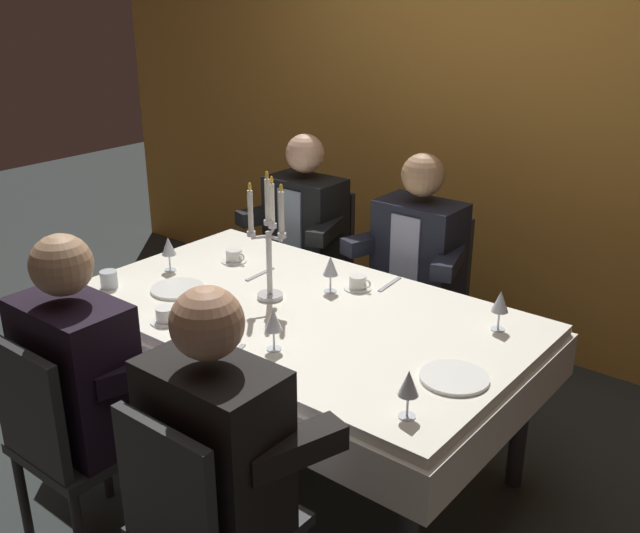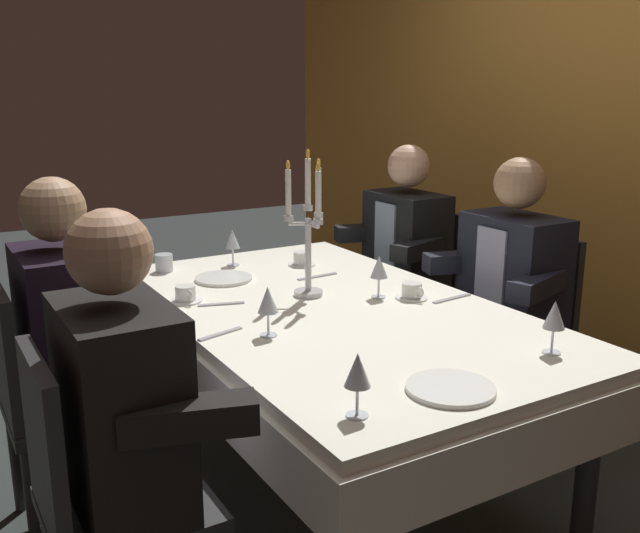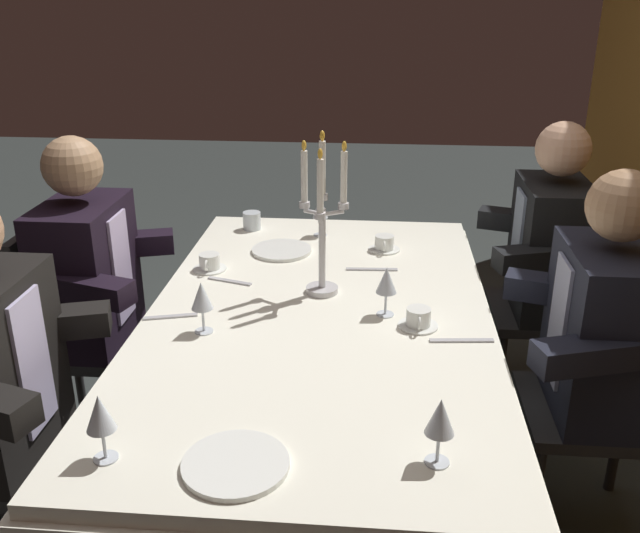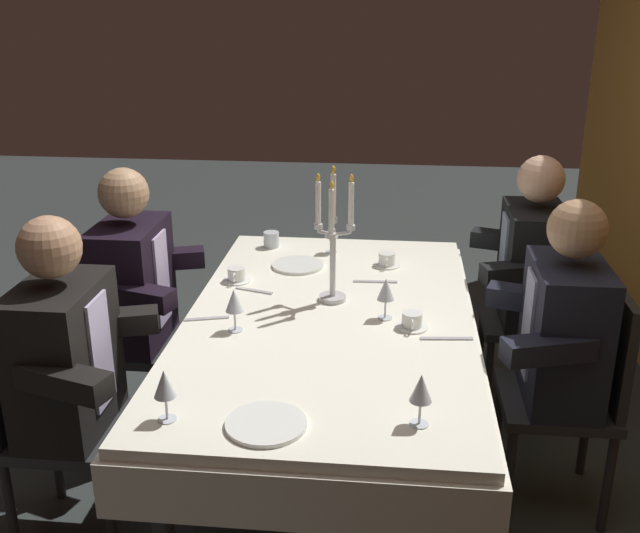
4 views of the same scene
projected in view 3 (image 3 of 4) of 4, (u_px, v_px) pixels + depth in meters
name	position (u px, v px, depth m)	size (l,w,h in m)	color
ground_plane	(318.00, 496.00, 2.54)	(12.00, 12.00, 0.00)	#303634
dining_table	(318.00, 345.00, 2.30)	(1.94, 1.14, 0.74)	white
candelabra	(323.00, 224.00, 2.31)	(0.15, 0.17, 0.56)	silver
dinner_plate_0	(236.00, 464.00, 1.53)	(0.24, 0.24, 0.01)	white
dinner_plate_1	(282.00, 250.00, 2.76)	(0.24, 0.24, 0.01)	white
wine_glass_0	(202.00, 297.00, 2.09)	(0.07, 0.07, 0.16)	silver
wine_glass_1	(320.00, 209.00, 2.90)	(0.07, 0.07, 0.16)	silver
wine_glass_2	(100.00, 415.00, 1.52)	(0.07, 0.07, 0.16)	silver
wine_glass_3	(386.00, 281.00, 2.20)	(0.07, 0.07, 0.16)	silver
wine_glass_4	(440.00, 419.00, 1.51)	(0.07, 0.07, 0.16)	silver
water_tumbler_0	(252.00, 221.00, 3.00)	(0.08, 0.08, 0.08)	silver
coffee_cup_0	(209.00, 263.00, 2.58)	(0.13, 0.12, 0.06)	white
coffee_cup_1	(418.00, 319.00, 2.15)	(0.13, 0.12, 0.06)	white
coffee_cup_2	(384.00, 244.00, 2.77)	(0.13, 0.12, 0.06)	white
spoon_0	(171.00, 317.00, 2.22)	(0.17, 0.02, 0.01)	#B7B7BC
knife_1	(372.00, 269.00, 2.59)	(0.19, 0.02, 0.01)	#B7B7BC
fork_2	(230.00, 281.00, 2.48)	(0.17, 0.02, 0.01)	#B7B7BC
knife_3	(462.00, 340.00, 2.07)	(0.19, 0.02, 0.01)	#B7B7BC
seated_diner_0	(552.00, 247.00, 2.83)	(0.63, 0.48, 1.24)	#292929
seated_diner_1	(85.00, 272.00, 2.58)	(0.63, 0.48, 1.24)	#292929
seated_diner_2	(604.00, 330.00, 2.15)	(0.63, 0.48, 1.24)	#292929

